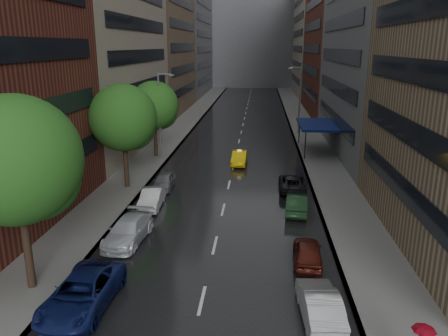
{
  "coord_description": "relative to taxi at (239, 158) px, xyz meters",
  "views": [
    {
      "loc": [
        2.58,
        -14.23,
        11.79
      ],
      "look_at": [
        0.0,
        16.78,
        3.0
      ],
      "focal_mm": 35.0,
      "sensor_mm": 36.0,
      "label": 1
    }
  ],
  "objects": [
    {
      "name": "taxi",
      "position": [
        0.0,
        0.0,
        0.0
      ],
      "size": [
        1.57,
        4.19,
        1.37
      ],
      "primitive_type": "imported",
      "rotation": [
        0.0,
        0.0,
        -0.03
      ],
      "color": "yellow",
      "rests_on": "ground"
    },
    {
      "name": "road",
      "position": [
        -0.57,
        21.06,
        -0.68
      ],
      "size": [
        14.0,
        140.0,
        0.01
      ],
      "primitive_type": "cube",
      "color": "black",
      "rests_on": "ground"
    },
    {
      "name": "parked_cars_left",
      "position": [
        -5.97,
        -19.34,
        0.05
      ],
      "size": [
        2.81,
        22.44,
        1.57
      ],
      "color": "#111A50",
      "rests_on": "ground"
    },
    {
      "name": "buildings_right",
      "position": [
        14.43,
        27.77,
        14.35
      ],
      "size": [
        8.05,
        109.1,
        36.0
      ],
      "color": "#937A5B",
      "rests_on": "ground"
    },
    {
      "name": "parked_cars_right",
      "position": [
        4.83,
        -16.13,
        0.01
      ],
      "size": [
        2.27,
        22.73,
        1.48
      ],
      "color": "#BBBBBB",
      "rests_on": "ground"
    },
    {
      "name": "street_lamp_right",
      "position": [
        7.15,
        16.06,
        4.21
      ],
      "size": [
        1.74,
        0.22,
        9.0
      ],
      "color": "gray",
      "rests_on": "sidewalk_right"
    },
    {
      "name": "awning",
      "position": [
        8.41,
        6.06,
        2.45
      ],
      "size": [
        4.0,
        8.0,
        3.12
      ],
      "color": "navy",
      "rests_on": "sidewalk_right"
    },
    {
      "name": "tree_far",
      "position": [
        -9.17,
        2.15,
        4.94
      ],
      "size": [
        5.16,
        5.16,
        8.22
      ],
      "color": "#382619",
      "rests_on": "ground"
    },
    {
      "name": "street_lamp_left",
      "position": [
        -8.29,
        1.06,
        4.21
      ],
      "size": [
        1.74,
        0.22,
        9.0
      ],
      "color": "gray",
      "rests_on": "sidewalk_left"
    },
    {
      "name": "building_far",
      "position": [
        -0.57,
        89.06,
        15.32
      ],
      "size": [
        40.0,
        14.0,
        32.0
      ],
      "primitive_type": "cube",
      "color": "slate",
      "rests_on": "ground"
    },
    {
      "name": "buildings_left",
      "position": [
        -15.57,
        29.85,
        15.3
      ],
      "size": [
        8.0,
        108.0,
        38.0
      ],
      "color": "maroon",
      "rests_on": "ground"
    },
    {
      "name": "tree_mid",
      "position": [
        -9.17,
        -8.52,
        5.36
      ],
      "size": [
        5.54,
        5.54,
        8.82
      ],
      "color": "#382619",
      "rests_on": "ground"
    },
    {
      "name": "tree_near",
      "position": [
        -9.17,
        -24.62,
        5.99
      ],
      "size": [
        6.12,
        6.12,
        9.75
      ],
      "color": "#382619",
      "rests_on": "ground"
    },
    {
      "name": "sidewalk_left",
      "position": [
        -9.57,
        21.06,
        -0.61
      ],
      "size": [
        4.0,
        140.0,
        0.15
      ],
      "primitive_type": "cube",
      "color": "gray",
      "rests_on": "ground"
    },
    {
      "name": "sidewalk_right",
      "position": [
        8.43,
        21.06,
        -0.61
      ],
      "size": [
        4.0,
        140.0,
        0.15
      ],
      "primitive_type": "cube",
      "color": "gray",
      "rests_on": "ground"
    }
  ]
}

